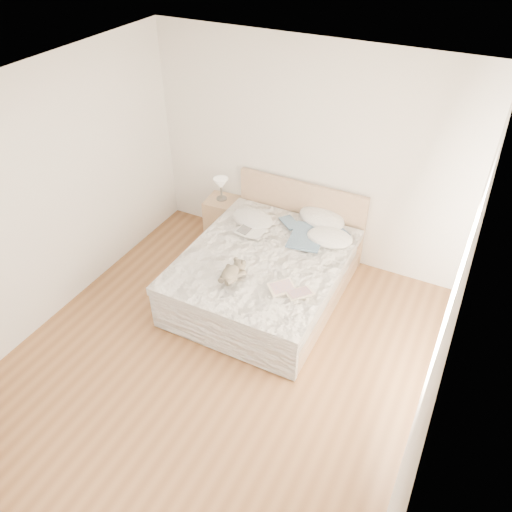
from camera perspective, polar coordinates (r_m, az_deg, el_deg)
name	(u,v)px	position (r m, az deg, el deg)	size (l,w,h in m)	color
floor	(216,360)	(5.32, -4.58, -11.72)	(4.00, 4.50, 0.00)	brown
ceiling	(198,107)	(3.72, -6.68, 16.55)	(4.00, 4.50, 0.00)	white
wall_back	(306,155)	(6.11, 5.76, 11.45)	(4.00, 0.02, 2.70)	white
wall_left	(41,203)	(5.57, -23.40, 5.57)	(0.02, 4.50, 2.70)	white
wall_right	(443,332)	(3.94, 20.55, -8.18)	(0.02, 4.50, 2.70)	white
window	(451,297)	(4.10, 21.43, -4.40)	(0.02, 1.30, 1.10)	white
bed	(266,272)	(5.85, 1.20, -1.86)	(1.72, 2.14, 1.00)	tan
nightstand	(224,218)	(6.86, -3.67, 4.40)	(0.45, 0.40, 0.56)	tan
table_lamp	(221,185)	(6.62, -4.02, 8.15)	(0.25, 0.25, 0.31)	#534E47
pillow_left	(253,219)	(6.16, -0.38, 4.27)	(0.54, 0.38, 0.16)	silver
pillow_middle	(322,218)	(6.23, 7.53, 4.32)	(0.63, 0.44, 0.19)	white
pillow_right	(330,238)	(5.89, 8.41, 2.10)	(0.54, 0.38, 0.16)	white
blouse	(307,236)	(5.90, 5.85, 2.24)	(0.60, 0.64, 0.02)	#3B566F
photo_book	(251,232)	(5.94, -0.59, 2.73)	(0.34, 0.23, 0.03)	white
childrens_book	(291,291)	(5.12, 3.99, -3.98)	(0.40, 0.27, 0.03)	beige
teddy_bear	(231,278)	(5.25, -2.92, -2.47)	(0.22, 0.31, 0.17)	brown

